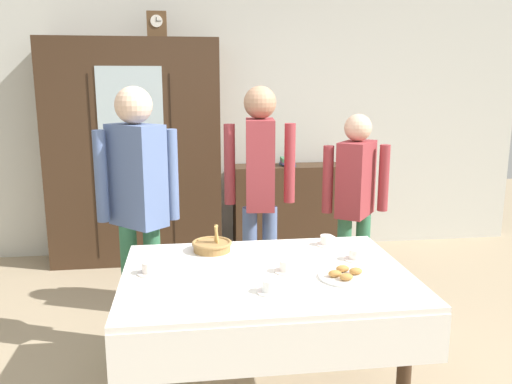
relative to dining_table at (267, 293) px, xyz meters
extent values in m
plane|color=tan|center=(0.00, 0.23, -0.67)|extent=(12.00, 12.00, 0.00)
cube|color=silver|center=(0.00, 2.88, 0.68)|extent=(6.40, 0.10, 2.70)
cylinder|color=#3D2819|center=(0.62, -0.38, -0.30)|extent=(0.07, 0.07, 0.75)
cylinder|color=#3D2819|center=(-0.62, 0.45, -0.30)|extent=(0.07, 0.07, 0.75)
cylinder|color=#3D2819|center=(0.62, 0.45, -0.30)|extent=(0.07, 0.07, 0.75)
cube|color=white|center=(0.00, 0.03, 0.09)|extent=(1.52, 1.11, 0.03)
cube|color=white|center=(0.00, -0.52, -0.05)|extent=(1.52, 0.01, 0.24)
cube|color=#3D2819|center=(-0.90, 2.59, 0.41)|extent=(1.64, 0.45, 2.16)
cube|color=silver|center=(-0.90, 2.36, 0.84)|extent=(0.59, 0.01, 0.78)
cube|color=black|center=(-1.26, 2.36, 0.30)|extent=(0.01, 0.01, 1.73)
cube|color=black|center=(-0.54, 2.36, 0.30)|extent=(0.01, 0.01, 1.73)
cube|color=brown|center=(-0.64, 2.59, 1.61)|extent=(0.18, 0.10, 0.24)
cylinder|color=white|center=(-0.64, 2.54, 1.64)|extent=(0.11, 0.01, 0.11)
cube|color=black|center=(-0.64, 2.53, 1.66)|extent=(0.00, 0.00, 0.04)
cube|color=black|center=(-0.62, 2.53, 1.64)|extent=(0.05, 0.00, 0.00)
cube|color=#3D2819|center=(0.62, 2.64, -0.21)|extent=(1.10, 0.35, 0.92)
cube|color=#2D5184|center=(0.62, 2.64, 0.26)|extent=(0.14, 0.21, 0.02)
cube|color=#664C7A|center=(0.62, 2.64, 0.28)|extent=(0.14, 0.17, 0.02)
cube|color=#3D754C|center=(0.62, 2.64, 0.31)|extent=(0.14, 0.18, 0.04)
cylinder|color=white|center=(0.44, 0.44, 0.11)|extent=(0.13, 0.13, 0.01)
cylinder|color=white|center=(0.44, 0.44, 0.14)|extent=(0.08, 0.08, 0.05)
torus|color=white|center=(0.48, 0.44, 0.14)|extent=(0.04, 0.01, 0.04)
cylinder|color=#47230F|center=(0.44, 0.44, 0.16)|extent=(0.06, 0.06, 0.01)
cylinder|color=white|center=(0.53, 0.15, 0.11)|extent=(0.13, 0.13, 0.01)
cylinder|color=white|center=(0.53, 0.15, 0.14)|extent=(0.08, 0.08, 0.05)
torus|color=white|center=(0.57, 0.15, 0.14)|extent=(0.04, 0.01, 0.04)
cylinder|color=#47230F|center=(0.53, 0.15, 0.16)|extent=(0.06, 0.06, 0.01)
cylinder|color=white|center=(-0.61, 0.09, 0.11)|extent=(0.13, 0.13, 0.01)
cylinder|color=white|center=(-0.61, 0.09, 0.14)|extent=(0.08, 0.08, 0.05)
torus|color=white|center=(-0.58, 0.09, 0.14)|extent=(0.04, 0.01, 0.04)
cylinder|color=white|center=(0.11, 0.02, 0.11)|extent=(0.13, 0.13, 0.01)
cylinder|color=white|center=(0.11, 0.02, 0.14)|extent=(0.08, 0.08, 0.05)
torus|color=white|center=(0.14, 0.02, 0.14)|extent=(0.04, 0.01, 0.04)
cylinder|color=#47230F|center=(0.11, 0.02, 0.16)|extent=(0.06, 0.06, 0.01)
cylinder|color=white|center=(-0.02, -0.25, 0.11)|extent=(0.13, 0.13, 0.01)
cylinder|color=white|center=(-0.02, -0.25, 0.14)|extent=(0.08, 0.08, 0.05)
torus|color=white|center=(0.01, -0.25, 0.14)|extent=(0.04, 0.01, 0.04)
cylinder|color=#9E7542|center=(-0.27, 0.42, 0.13)|extent=(0.22, 0.22, 0.05)
torus|color=#9E7542|center=(-0.27, 0.42, 0.15)|extent=(0.24, 0.24, 0.02)
cylinder|color=tan|center=(-0.24, 0.41, 0.20)|extent=(0.02, 0.04, 0.12)
cylinder|color=tan|center=(-0.24, 0.42, 0.20)|extent=(0.03, 0.04, 0.12)
cylinder|color=tan|center=(-0.24, 0.43, 0.20)|extent=(0.02, 0.04, 0.12)
cylinder|color=white|center=(0.39, -0.11, 0.11)|extent=(0.28, 0.28, 0.01)
ellipsoid|color=#BC7F3D|center=(0.45, -0.10, 0.13)|extent=(0.07, 0.05, 0.04)
ellipsoid|color=#BC7F3D|center=(0.39, -0.05, 0.13)|extent=(0.07, 0.05, 0.04)
ellipsoid|color=#BC7F3D|center=(0.33, -0.12, 0.13)|extent=(0.07, 0.05, 0.04)
ellipsoid|color=#BC7F3D|center=(0.38, -0.17, 0.13)|extent=(0.07, 0.05, 0.04)
cube|color=silver|center=(0.14, 0.36, 0.11)|extent=(0.10, 0.01, 0.00)
ellipsoid|color=silver|center=(0.20, 0.36, 0.11)|extent=(0.03, 0.02, 0.01)
cube|color=silver|center=(0.21, 0.19, 0.11)|extent=(0.10, 0.01, 0.00)
ellipsoid|color=silver|center=(0.27, 0.19, 0.11)|extent=(0.03, 0.02, 0.01)
cube|color=silver|center=(-0.05, -0.07, 0.11)|extent=(0.10, 0.01, 0.00)
ellipsoid|color=silver|center=(0.01, -0.07, 0.11)|extent=(0.03, 0.02, 0.01)
cylinder|color=slate|center=(0.05, 1.14, -0.24)|extent=(0.11, 0.11, 0.86)
cylinder|color=slate|center=(0.20, 1.14, -0.24)|extent=(0.11, 0.11, 0.86)
cube|color=#933338|center=(0.12, 1.14, 0.51)|extent=(0.24, 0.38, 0.65)
sphere|color=tan|center=(0.12, 1.14, 0.95)|extent=(0.23, 0.23, 0.23)
cylinder|color=#933338|center=(-0.10, 1.14, 0.51)|extent=(0.08, 0.08, 0.58)
cylinder|color=#933338|center=(0.34, 1.14, 0.51)|extent=(0.08, 0.08, 0.58)
cylinder|color=#33704C|center=(0.80, 1.20, -0.29)|extent=(0.11, 0.11, 0.76)
cylinder|color=#33704C|center=(0.95, 1.20, -0.29)|extent=(0.11, 0.11, 0.76)
cube|color=#933338|center=(0.87, 1.20, 0.37)|extent=(0.38, 0.41, 0.57)
sphere|color=#DBB293|center=(0.87, 1.20, 0.76)|extent=(0.21, 0.21, 0.21)
cylinder|color=#933338|center=(0.65, 1.20, 0.37)|extent=(0.08, 0.08, 0.51)
cylinder|color=#933338|center=(1.09, 1.20, 0.37)|extent=(0.08, 0.08, 0.51)
cylinder|color=#33704C|center=(-0.79, 0.76, -0.24)|extent=(0.11, 0.11, 0.86)
cylinder|color=#33704C|center=(-0.64, 0.76, -0.24)|extent=(0.11, 0.11, 0.86)
cube|color=slate|center=(-0.72, 0.76, 0.51)|extent=(0.40, 0.40, 0.65)
sphere|color=#DBB293|center=(-0.72, 0.76, 0.95)|extent=(0.23, 0.23, 0.23)
cylinder|color=slate|center=(-0.94, 0.76, 0.51)|extent=(0.08, 0.08, 0.58)
cylinder|color=slate|center=(-0.50, 0.76, 0.51)|extent=(0.08, 0.08, 0.58)
camera|label=1|loc=(-0.40, -2.57, 1.10)|focal=36.70mm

